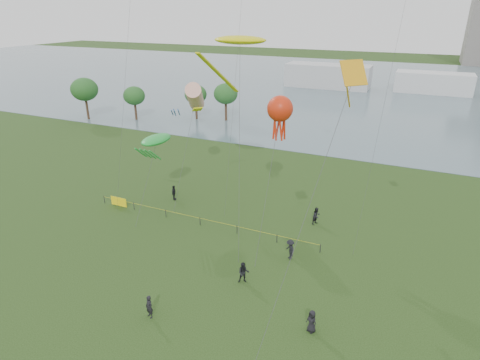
% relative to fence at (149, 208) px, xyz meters
% --- Properties ---
extents(ground_plane, '(400.00, 400.00, 0.00)m').
position_rel_fence_xyz_m(ground_plane, '(12.72, -15.14, -0.55)').
color(ground_plane, '#1A320F').
extents(lake, '(400.00, 120.00, 0.08)m').
position_rel_fence_xyz_m(lake, '(12.72, 84.86, -0.53)').
color(lake, slate).
rests_on(lake, ground_plane).
extents(pavilion_left, '(22.00, 8.00, 6.00)m').
position_rel_fence_xyz_m(pavilion_left, '(0.72, 79.86, 2.45)').
color(pavilion_left, silver).
rests_on(pavilion_left, ground_plane).
extents(pavilion_right, '(18.00, 7.00, 5.00)m').
position_rel_fence_xyz_m(pavilion_right, '(26.72, 82.86, 1.95)').
color(pavilion_right, silver).
rests_on(pavilion_right, ground_plane).
extents(trees, '(29.40, 14.64, 7.84)m').
position_rel_fence_xyz_m(trees, '(-21.89, 32.10, 4.58)').
color(trees, '#3C291B').
rests_on(trees, ground_plane).
extents(fence, '(24.07, 0.07, 1.05)m').
position_rel_fence_xyz_m(fence, '(0.00, 0.00, 0.00)').
color(fence, black).
rests_on(fence, ground_plane).
extents(spectator_a, '(1.06, 0.97, 1.77)m').
position_rel_fence_xyz_m(spectator_a, '(13.63, -6.51, 0.33)').
color(spectator_a, black).
rests_on(spectator_a, ground_plane).
extents(spectator_b, '(1.28, 1.33, 1.82)m').
position_rel_fence_xyz_m(spectator_b, '(15.95, -1.95, 0.35)').
color(spectator_b, black).
rests_on(spectator_b, ground_plane).
extents(spectator_c, '(0.65, 1.08, 1.71)m').
position_rel_fence_xyz_m(spectator_c, '(0.70, 3.80, 0.30)').
color(spectator_c, black).
rests_on(spectator_c, ground_plane).
extents(spectator_d, '(0.96, 0.86, 1.65)m').
position_rel_fence_xyz_m(spectator_d, '(19.78, -9.44, 0.27)').
color(spectator_d, black).
rests_on(spectator_d, ground_plane).
extents(spectator_f, '(0.73, 0.60, 1.73)m').
position_rel_fence_xyz_m(spectator_f, '(9.25, -12.67, 0.31)').
color(spectator_f, black).
rests_on(spectator_f, ground_plane).
extents(spectator_g, '(1.00, 1.08, 1.77)m').
position_rel_fence_xyz_m(spectator_g, '(16.53, 4.87, 0.33)').
color(spectator_g, black).
rests_on(spectator_g, ground_plane).
extents(kite_stingray, '(6.09, 10.00, 17.51)m').
position_rel_fence_xyz_m(kite_stingray, '(8.57, 4.06, 16.49)').
color(kite_stingray, '#3F3F42').
extents(kite_windsock, '(4.21, 9.29, 12.75)m').
position_rel_fence_xyz_m(kite_windsock, '(1.71, 7.59, 10.31)').
color(kite_windsock, '#3F3F42').
extents(kite_creature, '(2.25, 6.81, 7.94)m').
position_rel_fence_xyz_m(kite_creature, '(0.35, 1.82, 6.95)').
color(kite_creature, '#3F3F42').
extents(kite_octopus, '(2.41, 9.85, 12.49)m').
position_rel_fence_xyz_m(kite_octopus, '(12.47, 4.39, 10.68)').
color(kite_octopus, '#3F3F42').
extents(kite_delta, '(3.66, 8.69, 17.42)m').
position_rel_fence_xyz_m(kite_delta, '(20.62, -10.11, 15.33)').
color(kite_delta, '#3F3F42').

